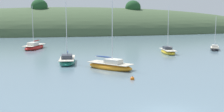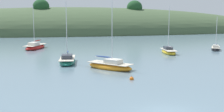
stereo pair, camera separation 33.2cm
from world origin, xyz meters
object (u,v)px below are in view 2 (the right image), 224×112
Objects in this scene: sailboat_blue_center at (169,51)px; mooring_buoy_inner at (132,79)px; sailboat_teal_outer at (110,66)px; sailboat_black_sloop at (35,47)px; sailboat_cream_ketch at (216,48)px; sailboat_yellow_far at (67,60)px.

mooring_buoy_inner is (-11.46, -18.36, -0.24)m from sailboat_blue_center.
sailboat_teal_outer is at bearing 99.42° from mooring_buoy_inner.
sailboat_black_sloop is 1.32× the size of sailboat_cream_ketch.
sailboat_cream_ketch is 11.86× the size of mooring_buoy_inner.
sailboat_black_sloop is 18.67m from sailboat_yellow_far.
sailboat_yellow_far is 13.14m from mooring_buoy_inner.
sailboat_black_sloop is 0.98× the size of sailboat_yellow_far.
sailboat_cream_ketch is 30.46m from mooring_buoy_inner.
sailboat_teal_outer reaches higher than sailboat_black_sloop.
sailboat_cream_ketch is 29.60m from sailboat_yellow_far.
mooring_buoy_inner is (-21.95, -21.12, -0.19)m from sailboat_cream_ketch.
sailboat_yellow_far reaches higher than sailboat_cream_ketch.
sailboat_blue_center is at bearing 20.94° from sailboat_yellow_far.
sailboat_black_sloop is at bearing 111.17° from mooring_buoy_inner.
sailboat_black_sloop reaches higher than sailboat_cream_ketch.
mooring_buoy_inner is at bearing -68.83° from sailboat_black_sloop.
sailboat_cream_ketch is at bearing 32.67° from sailboat_teal_outer.
sailboat_yellow_far is at bearing 133.69° from sailboat_teal_outer.
sailboat_cream_ketch is at bearing 43.89° from mooring_buoy_inner.
sailboat_teal_outer is at bearing -147.33° from sailboat_cream_ketch.
sailboat_yellow_far is at bearing -161.33° from sailboat_cream_ketch.
sailboat_yellow_far reaches higher than sailboat_teal_outer.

